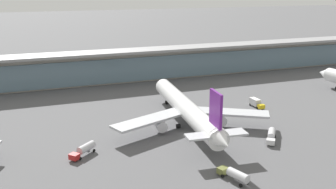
{
  "coord_description": "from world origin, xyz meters",
  "views": [
    {
      "loc": [
        -43.81,
        -100.48,
        44.55
      ],
      "look_at": [
        0.0,
        17.43,
        8.28
      ],
      "focal_mm": 40.88,
      "sensor_mm": 36.0,
      "label": 1
    }
  ],
  "objects_px": {
    "service_truck_near_nose_red": "(84,150)",
    "service_truck_on_taxiway_yellow": "(256,103)",
    "airliner_centre_stand": "(187,109)",
    "service_truck_by_tail_white": "(271,135)",
    "service_truck_mid_apron_olive": "(235,174)"
  },
  "relations": [
    {
      "from": "service_truck_by_tail_white",
      "to": "service_truck_on_taxiway_yellow",
      "type": "relative_size",
      "value": 1.11
    },
    {
      "from": "service_truck_near_nose_red",
      "to": "service_truck_by_tail_white",
      "type": "height_order",
      "value": "same"
    },
    {
      "from": "service_truck_by_tail_white",
      "to": "service_truck_on_taxiway_yellow",
      "type": "bearing_deg",
      "value": 64.86
    },
    {
      "from": "service_truck_near_nose_red",
      "to": "service_truck_on_taxiway_yellow",
      "type": "bearing_deg",
      "value": 16.76
    },
    {
      "from": "service_truck_near_nose_red",
      "to": "service_truck_on_taxiway_yellow",
      "type": "xyz_separation_m",
      "value": [
        67.28,
        20.26,
        -0.02
      ]
    },
    {
      "from": "service_truck_near_nose_red",
      "to": "service_truck_on_taxiway_yellow",
      "type": "relative_size",
      "value": 1.08
    },
    {
      "from": "service_truck_on_taxiway_yellow",
      "to": "airliner_centre_stand",
      "type": "bearing_deg",
      "value": -164.62
    },
    {
      "from": "airliner_centre_stand",
      "to": "service_truck_on_taxiway_yellow",
      "type": "distance_m",
      "value": 33.73
    },
    {
      "from": "service_truck_mid_apron_olive",
      "to": "service_truck_near_nose_red",
      "type": "bearing_deg",
      "value": 139.64
    },
    {
      "from": "service_truck_on_taxiway_yellow",
      "to": "service_truck_near_nose_red",
      "type": "bearing_deg",
      "value": -163.24
    },
    {
      "from": "airliner_centre_stand",
      "to": "service_truck_by_tail_white",
      "type": "relative_size",
      "value": 8.27
    },
    {
      "from": "service_truck_mid_apron_olive",
      "to": "service_truck_by_tail_white",
      "type": "distance_m",
      "value": 28.27
    },
    {
      "from": "service_truck_mid_apron_olive",
      "to": "service_truck_on_taxiway_yellow",
      "type": "xyz_separation_m",
      "value": [
        36.13,
        46.73,
        -0.02
      ]
    },
    {
      "from": "service_truck_by_tail_white",
      "to": "service_truck_mid_apron_olive",
      "type": "bearing_deg",
      "value": -142.19
    },
    {
      "from": "service_truck_mid_apron_olive",
      "to": "service_truck_by_tail_white",
      "type": "relative_size",
      "value": 1.08
    }
  ]
}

